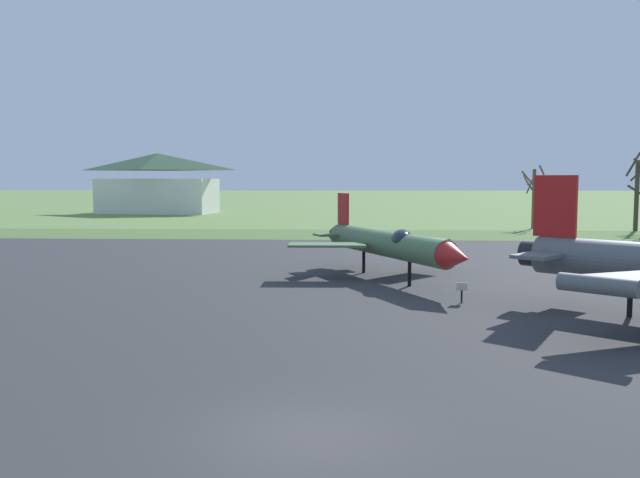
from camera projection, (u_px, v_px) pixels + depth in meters
ground_plane at (308, 438)px, 14.03m from camera, size 600.00×600.00×0.00m
asphalt_apron at (334, 296)px, 30.74m from camera, size 99.04×56.03×0.05m
grass_verge_strip at (346, 235)px, 64.58m from camera, size 159.04×12.00×0.06m
jet_fighter_front_right at (388, 243)px, 35.42m from camera, size 9.07×13.22×4.51m
info_placard_front_right at (462, 291)px, 28.92m from camera, size 0.47×0.25×0.95m
bare_tree_left_of_center at (533, 194)px, 72.63m from camera, size 2.65×2.36×6.81m
bare_tree_center at (638, 189)px, 68.60m from camera, size 3.34×3.02×8.14m
visitor_building at (158, 184)px, 105.68m from camera, size 19.14×10.96×9.34m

